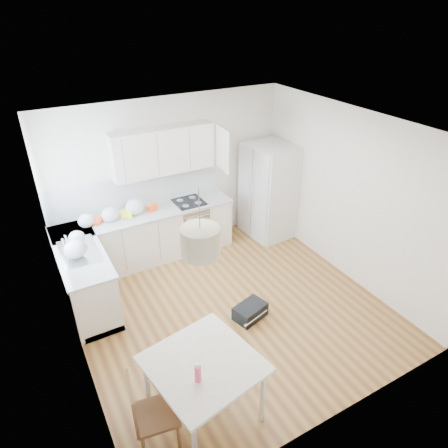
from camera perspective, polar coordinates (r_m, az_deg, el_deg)
name	(u,v)px	position (r m, az deg, el deg)	size (l,w,h in m)	color
floor	(230,307)	(6.09, 0.87, -11.81)	(4.20, 4.20, 0.00)	brown
ceiling	(232,130)	(4.75, 1.12, 13.34)	(4.20, 4.20, 0.00)	white
wall_back	(170,176)	(7.00, -7.71, 6.86)	(4.20, 4.20, 0.00)	white
wall_left	(66,277)	(4.78, -21.59, -7.01)	(4.20, 4.20, 0.00)	white
wall_right	(348,196)	(6.49, 17.29, 3.82)	(4.20, 4.20, 0.00)	white
window_glassblock	(44,203)	(5.58, -24.27, 2.73)	(0.02, 1.00, 1.00)	#BFE0F9
cabinets_back	(148,237)	(6.99, -10.82, -1.88)	(3.00, 0.60, 0.88)	silver
cabinets_left	(84,277)	(6.30, -19.31, -7.12)	(0.60, 1.80, 0.88)	silver
counter_back	(145,214)	(6.76, -11.18, 1.44)	(3.02, 0.64, 0.04)	#AFB1B4
counter_left	(79,251)	(6.04, -20.03, -3.61)	(0.64, 1.82, 0.04)	#AFB1B4
backsplash_back	(138,190)	(6.88, -12.24, 4.72)	(3.00, 0.01, 0.58)	white
backsplash_left	(52,237)	(5.87, -23.32, -1.78)	(0.01, 1.80, 0.58)	white
upper_cabinets	(163,151)	(6.62, -8.70, 10.31)	(1.70, 0.32, 0.75)	silver
range_oven	(190,226)	(7.22, -4.86, -0.29)	(0.50, 0.61, 0.88)	#B1B2B5
sink	(79,252)	(5.99, -19.96, -3.72)	(0.50, 0.80, 0.16)	#B1B2B5
refrigerator	(270,191)	(7.50, 6.53, 4.72)	(0.85, 0.89, 1.78)	silver
dining_table	(204,369)	(4.35, -2.94, -19.96)	(1.21, 1.21, 0.82)	#BFB4A3
dining_chair	(156,413)	(4.39, -9.67, -25.04)	(0.41, 0.41, 0.97)	#522F18
drink_bottle	(198,372)	(4.05, -3.75, -20.37)	(0.07, 0.07, 0.23)	#D73B64
gym_bag	(250,311)	(5.88, 3.75, -12.34)	(0.46, 0.30, 0.21)	black
pendant_lamp	(200,242)	(3.49, -3.39, -2.55)	(0.35, 0.35, 0.27)	#BCB290
grocery_bag_a	(86,221)	(6.52, -19.11, 0.46)	(0.25, 0.21, 0.22)	silver
grocery_bag_b	(110,215)	(6.57, -15.99, 1.31)	(0.26, 0.22, 0.24)	silver
grocery_bag_c	(135,207)	(6.67, -12.63, 2.40)	(0.30, 0.26, 0.27)	silver
grocery_bag_d	(77,238)	(6.12, -20.28, -1.85)	(0.23, 0.20, 0.21)	silver
grocery_bag_e	(75,250)	(5.80, -20.55, -3.45)	(0.29, 0.24, 0.26)	silver
snack_orange	(152,208)	(6.77, -10.23, 2.31)	(0.16, 0.10, 0.11)	#F24C15
snack_yellow	(127,214)	(6.66, -13.69, 1.46)	(0.18, 0.11, 0.12)	yellow
snack_red	(97,221)	(6.58, -17.63, 0.45)	(0.16, 0.10, 0.11)	#DC431B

